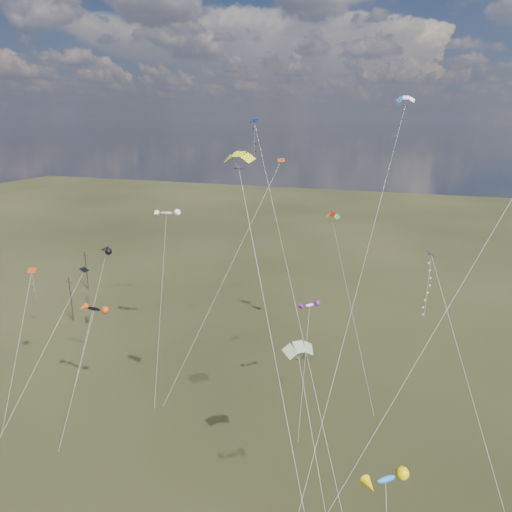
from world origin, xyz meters
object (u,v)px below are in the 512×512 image
(parafoil_yellow, at_px, (239,156))
(novelty_black_orange, at_px, (94,309))
(utility_pole_far, at_px, (86,270))
(diamond_black_high, at_px, (511,220))
(utility_pole_near, at_px, (71,299))

(parafoil_yellow, relative_size, novelty_black_orange, 2.37)
(utility_pole_far, distance_m, diamond_black_high, 79.26)
(utility_pole_near, xyz_separation_m, parafoil_yellow, (40.57, -23.61, 26.92))
(utility_pole_near, relative_size, parafoil_yellow, 0.25)
(diamond_black_high, relative_size, novelty_black_orange, 2.25)
(utility_pole_near, distance_m, novelty_black_orange, 29.31)
(utility_pole_far, bearing_deg, utility_pole_near, -60.26)
(parafoil_yellow, bearing_deg, utility_pole_far, 142.24)
(utility_pole_far, height_order, diamond_black_high, diamond_black_high)
(utility_pole_far, distance_m, parafoil_yellow, 67.06)
(parafoil_yellow, bearing_deg, utility_pole_near, 149.80)
(novelty_black_orange, bearing_deg, utility_pole_near, 137.33)
(novelty_black_orange, bearing_deg, utility_pole_far, 130.92)
(novelty_black_orange, bearing_deg, diamond_black_high, 4.69)
(utility_pole_near, bearing_deg, parafoil_yellow, -30.20)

